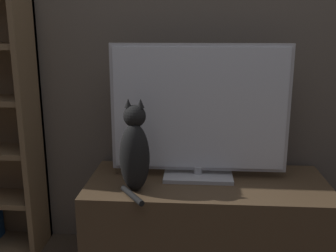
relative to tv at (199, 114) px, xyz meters
name	(u,v)px	position (x,y,z in m)	size (l,w,h in m)	color
wall_back	(209,28)	(0.05, 0.26, 0.43)	(4.80, 0.05, 2.60)	#60564C
tv_stand	(206,225)	(0.05, -0.06, -0.61)	(1.26, 0.55, 0.52)	brown
tv	(199,114)	(0.00, 0.00, 0.00)	(0.93, 0.22, 0.71)	#B7B7BC
cat	(135,152)	(-0.31, -0.20, -0.15)	(0.15, 0.27, 0.46)	black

